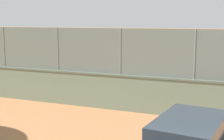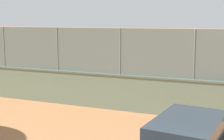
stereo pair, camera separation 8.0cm
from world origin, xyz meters
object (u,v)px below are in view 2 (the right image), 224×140
object	(u,v)px
player_at_service_line	(149,63)
courtside_bench	(79,87)
player_foreground_swinging	(141,68)
sports_ball	(138,84)

from	to	relation	value
player_at_service_line	courtside_bench	xyz separation A→B (m)	(1.66, 7.54, -0.43)
player_at_service_line	courtside_bench	size ratio (longest dim) A/B	0.95
player_foreground_swinging	player_at_service_line	bearing A→B (deg)	-84.04
courtside_bench	player_at_service_line	bearing A→B (deg)	-102.41
player_foreground_swinging	courtside_bench	world-z (taller)	player_foreground_swinging
sports_ball	courtside_bench	bearing A→B (deg)	59.22
player_at_service_line	courtside_bench	world-z (taller)	player_at_service_line
player_foreground_swinging	player_at_service_line	distance (m)	2.88
player_foreground_swinging	player_at_service_line	xyz separation A→B (m)	(0.30, -2.86, -0.04)
player_foreground_swinging	sports_ball	world-z (taller)	player_foreground_swinging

